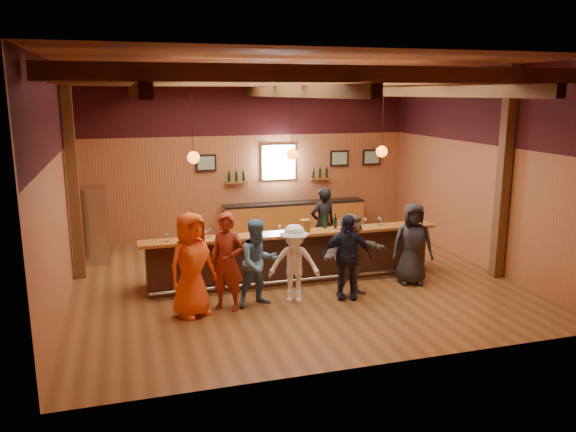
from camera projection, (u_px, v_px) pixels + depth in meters
The scene contains 27 objects.
room at pixel (291, 129), 11.36m from camera, with size 9.04×9.00×4.52m.
bar_counter at pixel (291, 255), 12.03m from camera, with size 6.30×1.07×1.11m.
back_bar_cabinet at pixel (295, 219), 15.71m from camera, with size 4.00×0.52×0.95m.
window at pixel (278, 162), 15.47m from camera, with size 0.95×0.09×0.95m.
framed_pictures at pixel (308, 159), 15.69m from camera, with size 5.35×0.05×0.45m.
wine_shelves at pixel (279, 178), 15.50m from camera, with size 3.00×0.18×0.30m.
pendant_lights at pixel (292, 154), 11.41m from camera, with size 4.24×0.24×1.37m.
stainless_fridge at pixel (92, 225), 13.11m from camera, with size 0.70×0.70×1.80m, color silver.
customer_orange at pixel (192, 265), 9.94m from camera, with size 0.93×0.60×1.89m, color #F85117.
customer_redvest at pixel (227, 262), 10.24m from camera, with size 0.66×0.44×1.82m, color maroon.
customer_denim at pixel (258, 263), 10.45m from camera, with size 0.81×0.63×1.66m, color teal.
customer_white at pixel (294, 263), 10.67m from camera, with size 0.98×0.56×1.51m, color white.
customer_navy at pixel (346, 257), 10.80m from camera, with size 0.98×0.41×1.68m, color #191C32.
customer_brown at pixel (351, 255), 10.99m from camera, with size 1.54×0.49×1.66m, color #60564D.
customer_dark at pixel (413, 244), 11.65m from camera, with size 0.84×0.55×1.72m, color black.
bartender at pixel (323, 224), 13.23m from camera, with size 0.65×0.42×1.77m, color black.
ice_bucket at pixel (305, 225), 11.65m from camera, with size 0.22×0.22×0.25m, color brown.
bottle_a at pixel (325, 221), 11.91m from camera, with size 0.08×0.08×0.37m.
bottle_b at pixel (335, 223), 11.88m from camera, with size 0.07×0.07×0.32m.
glass_a at pixel (167, 236), 10.83m from camera, with size 0.07×0.07×0.17m.
glass_b at pixel (206, 232), 11.09m from camera, with size 0.07×0.07×0.16m.
glass_c at pixel (210, 230), 11.18m from camera, with size 0.08×0.08×0.19m.
glass_d at pixel (259, 229), 11.32m from camera, with size 0.08×0.08×0.17m.
glass_e at pixel (280, 227), 11.53m from camera, with size 0.07×0.07×0.16m.
glass_f at pixel (339, 223), 11.84m from camera, with size 0.08×0.08×0.18m.
glass_g at pixel (365, 220), 12.08m from camera, with size 0.08×0.08×0.19m.
glass_h at pixel (380, 219), 12.17m from camera, with size 0.08×0.08×0.19m.
Camera 1 is at (-3.31, -10.93, 3.93)m, focal length 35.00 mm.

